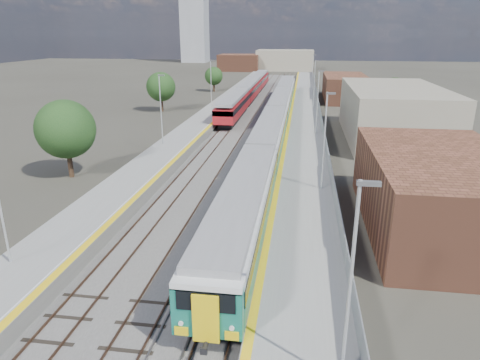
# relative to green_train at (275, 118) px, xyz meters

# --- Properties ---
(ground) EXTENTS (320.00, 320.00, 0.00)m
(ground) POSITION_rel_green_train_xyz_m (-1.50, 5.75, -2.27)
(ground) COLOR #47443A
(ground) RESTS_ON ground
(ballast_bed) EXTENTS (10.50, 155.00, 0.06)m
(ballast_bed) POSITION_rel_green_train_xyz_m (-3.75, 8.25, -2.24)
(ballast_bed) COLOR #565451
(ballast_bed) RESTS_ON ground
(tracks) EXTENTS (8.96, 160.00, 0.17)m
(tracks) POSITION_rel_green_train_xyz_m (-3.15, 9.92, -2.17)
(tracks) COLOR #4C3323
(tracks) RESTS_ON ground
(platform_right) EXTENTS (4.70, 155.00, 8.52)m
(platform_right) POSITION_rel_green_train_xyz_m (3.78, 8.24, -1.74)
(platform_right) COLOR slate
(platform_right) RESTS_ON ground
(platform_left) EXTENTS (4.30, 155.00, 8.52)m
(platform_left) POSITION_rel_green_train_xyz_m (-10.55, 8.24, -1.75)
(platform_left) COLOR slate
(platform_left) RESTS_ON ground
(buildings) EXTENTS (72.00, 185.50, 40.00)m
(buildings) POSITION_rel_green_train_xyz_m (-19.62, 94.35, 8.43)
(buildings) COLOR brown
(buildings) RESTS_ON ground
(green_train) EXTENTS (2.93, 81.57, 3.23)m
(green_train) POSITION_rel_green_train_xyz_m (0.00, 0.00, 0.00)
(green_train) COLOR black
(green_train) RESTS_ON ground
(red_train) EXTENTS (2.85, 57.76, 3.59)m
(red_train) POSITION_rel_green_train_xyz_m (-7.00, 29.49, -0.15)
(red_train) COLOR black
(red_train) RESTS_ON ground
(tree_a) EXTENTS (5.24, 5.24, 7.11)m
(tree_a) POSITION_rel_green_train_xyz_m (-17.47, -19.59, 2.20)
(tree_a) COLOR #382619
(tree_a) RESTS_ON ground
(tree_b) EXTENTS (4.84, 4.84, 6.56)m
(tree_b) POSITION_rel_green_train_xyz_m (-20.21, 15.44, 1.85)
(tree_b) COLOR #382619
(tree_b) RESTS_ON ground
(tree_c) EXTENTS (4.06, 4.06, 5.50)m
(tree_c) POSITION_rel_green_train_xyz_m (-16.78, 42.58, 1.18)
(tree_c) COLOR #382619
(tree_c) RESTS_ON ground
(tree_d) EXTENTS (4.42, 4.42, 5.99)m
(tree_d) POSITION_rel_green_train_xyz_m (17.70, 17.55, 1.50)
(tree_d) COLOR #382619
(tree_d) RESTS_ON ground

